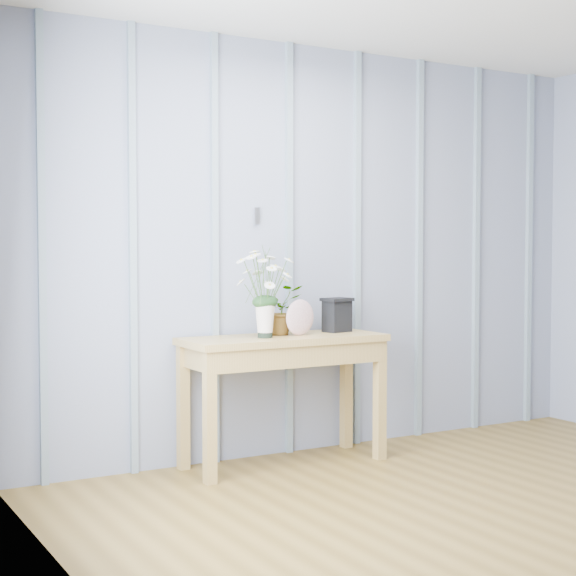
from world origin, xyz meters
TOP-DOWN VIEW (x-y plane):
  - room_shell at (-0.00, 0.92)m, footprint 4.00×4.50m
  - sideboard at (-0.42, 1.99)m, footprint 1.20×0.45m
  - daisy_vase at (-0.57, 1.96)m, footprint 0.37×0.28m
  - spider_plant at (-0.41, 2.07)m, footprint 0.27×0.23m
  - felt_disc_vessel at (-0.33, 1.97)m, footprint 0.22×0.10m
  - carved_box at (-0.03, 2.04)m, footprint 0.19×0.16m

SIDE VIEW (x-z plane):
  - sideboard at x=-0.42m, z-range 0.26..1.01m
  - felt_disc_vessel at x=-0.33m, z-range 0.75..0.96m
  - carved_box at x=-0.03m, z-range 0.75..0.96m
  - spider_plant at x=-0.41m, z-range 0.75..1.04m
  - daisy_vase at x=-0.57m, z-range 0.82..1.34m
  - room_shell at x=0.00m, z-range 0.74..3.24m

